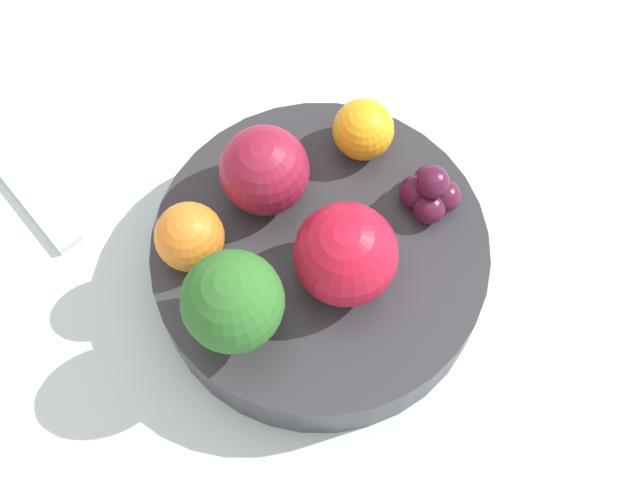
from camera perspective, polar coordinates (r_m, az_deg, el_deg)
ground_plane at (r=0.56m, az=-0.00°, el=-3.02°), size 6.00×6.00×0.00m
table_surface at (r=0.55m, az=-0.00°, el=-2.65°), size 1.20×1.20×0.02m
bowl at (r=0.52m, az=-0.00°, el=-1.40°), size 0.19×0.19×0.04m
broccoli at (r=0.45m, az=-5.60°, el=-4.00°), size 0.05×0.05×0.06m
apple_red at (r=0.47m, az=1.66°, el=-0.93°), size 0.06×0.06×0.06m
apple_green at (r=0.49m, az=-3.58°, el=4.47°), size 0.05×0.05×0.05m
orange_front at (r=0.51m, az=2.79°, el=7.07°), size 0.04×0.04×0.04m
orange_back at (r=0.49m, az=-8.36°, el=0.21°), size 0.04×0.04×0.04m
grape_cluster at (r=0.50m, az=7.07°, el=3.08°), size 0.04×0.04×0.03m
spoon at (r=0.58m, az=-17.70°, el=2.36°), size 0.07×0.07×0.01m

